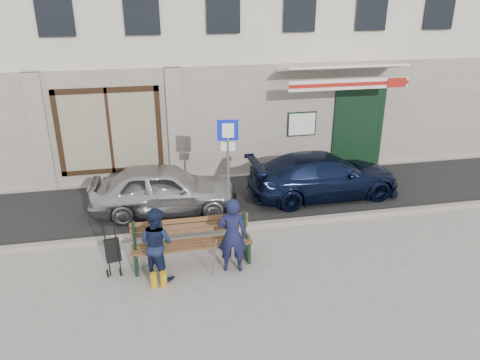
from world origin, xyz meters
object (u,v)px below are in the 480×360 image
object	(u,v)px
bench	(190,244)
man	(232,235)
car_silver	(164,189)
car_navy	(324,175)
parking_sign	(228,157)
stroller	(113,251)
woman	(156,243)

from	to	relation	value
bench	man	xyz separation A→B (m)	(0.80, -0.38, 0.32)
car_silver	car_navy	bearing A→B (deg)	-83.92
parking_sign	stroller	distance (m)	3.24
car_navy	bench	distance (m)	4.65
car_silver	woman	world-z (taller)	woman
parking_sign	stroller	xyz separation A→B (m)	(-2.57, -1.52, -1.25)
car_navy	man	xyz separation A→B (m)	(-3.03, -3.01, 0.19)
stroller	car_navy	bearing A→B (deg)	13.39
car_silver	woman	bearing A→B (deg)	178.87
car_silver	woman	xyz separation A→B (m)	(-0.28, -2.83, 0.12)
car_silver	bench	xyz separation A→B (m)	(0.37, -2.52, -0.15)
woman	bench	bearing A→B (deg)	-112.31
car_navy	parking_sign	distance (m)	3.16
man	stroller	distance (m)	2.36
woman	parking_sign	bearing A→B (deg)	-90.61
car_navy	woman	size ratio (longest dim) A/B	2.77
man	car_silver	bearing A→B (deg)	-57.65
car_silver	stroller	size ratio (longest dim) A/B	3.62
man	bench	bearing A→B (deg)	-15.09
bench	parking_sign	bearing A→B (deg)	55.67
car_silver	car_navy	world-z (taller)	car_silver
man	parking_sign	bearing A→B (deg)	-87.54
woman	stroller	distance (m)	0.97
man	stroller	size ratio (longest dim) A/B	1.56
car_silver	bench	distance (m)	2.55
bench	stroller	xyz separation A→B (m)	(-1.50, 0.04, -0.02)
parking_sign	car_silver	bearing A→B (deg)	153.91
bench	woman	xyz separation A→B (m)	(-0.65, -0.32, 0.27)
parking_sign	bench	size ratio (longest dim) A/B	1.06
woman	stroller	bearing A→B (deg)	19.02
man	woman	world-z (taller)	man
car_silver	bench	bearing A→B (deg)	-167.04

